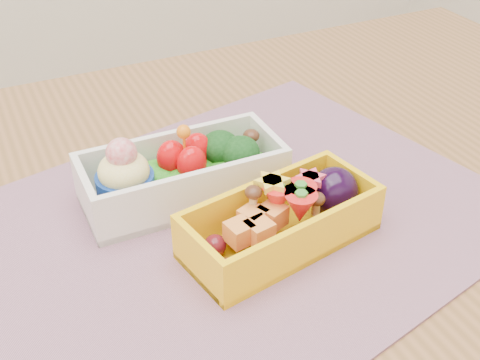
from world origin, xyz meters
name	(u,v)px	position (x,y,z in m)	size (l,w,h in m)	color
table	(206,336)	(0.00, 0.00, 0.65)	(1.20, 0.80, 0.75)	brown
placemat	(235,221)	(0.04, 0.03, 0.75)	(0.47, 0.36, 0.00)	gray
bento_white	(181,173)	(0.02, 0.08, 0.78)	(0.18, 0.08, 0.08)	silver
bento_yellow	(285,219)	(0.07, -0.02, 0.78)	(0.18, 0.10, 0.06)	yellow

